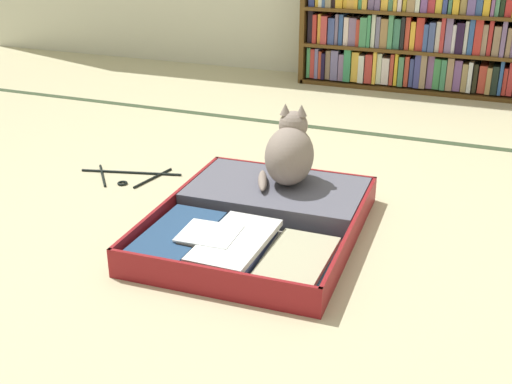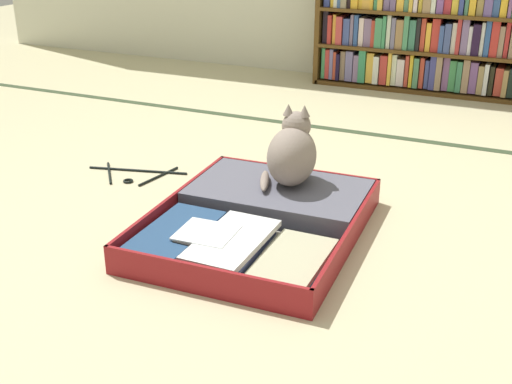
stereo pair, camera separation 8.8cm
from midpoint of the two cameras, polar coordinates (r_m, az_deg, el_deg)
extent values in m
plane|color=#C4BC91|center=(2.08, 0.72, -5.07)|extent=(10.00, 10.00, 0.00)
cube|color=#35442B|center=(3.22, 10.07, 5.17)|extent=(4.80, 0.05, 0.00)
cube|color=#563916|center=(4.18, 6.59, 14.50)|extent=(0.03, 0.26, 0.70)
cube|color=#563916|center=(4.08, 17.11, 8.54)|extent=(1.58, 0.26, 0.02)
cube|color=#563916|center=(4.03, 17.50, 11.67)|extent=(1.55, 0.26, 0.02)
cube|color=#3E8B54|center=(4.21, 7.01, 11.47)|extent=(0.02, 0.22, 0.19)
cube|color=#BC3734|center=(4.20, 7.35, 11.38)|extent=(0.03, 0.22, 0.18)
cube|color=slate|center=(4.19, 7.69, 11.35)|extent=(0.02, 0.22, 0.19)
cube|color=#B7412B|center=(4.19, 7.98, 11.22)|extent=(0.02, 0.22, 0.17)
cube|color=black|center=(4.17, 8.23, 11.10)|extent=(0.02, 0.22, 0.16)
cube|color=#91775D|center=(4.18, 8.67, 11.21)|extent=(0.03, 0.22, 0.18)
cube|color=slate|center=(4.16, 9.21, 11.15)|extent=(0.04, 0.22, 0.18)
cube|color=slate|center=(4.15, 9.79, 10.95)|extent=(0.03, 0.22, 0.16)
cube|color=#348759|center=(4.13, 10.30, 11.11)|extent=(0.04, 0.22, 0.20)
cube|color=gold|center=(4.13, 10.98, 10.94)|extent=(0.04, 0.22, 0.18)
cube|color=silver|center=(4.11, 11.48, 10.73)|extent=(0.03, 0.22, 0.17)
cube|color=#B83833|center=(4.11, 12.11, 10.73)|extent=(0.04, 0.22, 0.17)
cube|color=gold|center=(4.09, 12.61, 10.78)|extent=(0.02, 0.22, 0.19)
cube|color=silver|center=(4.11, 13.00, 10.71)|extent=(0.03, 0.22, 0.18)
cube|color=silver|center=(4.10, 13.52, 10.47)|extent=(0.04, 0.22, 0.16)
cube|color=#B53E2F|center=(4.09, 14.05, 10.56)|extent=(0.02, 0.22, 0.18)
cube|color=gold|center=(4.08, 14.42, 10.54)|extent=(0.02, 0.22, 0.19)
cube|color=#487F58|center=(4.07, 14.81, 10.37)|extent=(0.03, 0.22, 0.18)
cube|color=#B73F2C|center=(4.07, 15.28, 10.35)|extent=(0.02, 0.22, 0.18)
cube|color=#3E4A8C|center=(4.08, 15.69, 10.22)|extent=(0.02, 0.22, 0.17)
cube|color=#3C3E84|center=(4.05, 16.15, 10.30)|extent=(0.03, 0.22, 0.19)
cube|color=#967B5F|center=(4.05, 16.64, 10.24)|extent=(0.03, 0.22, 0.20)
cube|color=slate|center=(4.06, 17.23, 10.20)|extent=(0.04, 0.22, 0.19)
cube|color=#3E884F|center=(4.05, 17.75, 10.00)|extent=(0.04, 0.22, 0.18)
cube|color=#387C56|center=(4.04, 18.26, 9.89)|extent=(0.03, 0.22, 0.18)
cube|color=#96775A|center=(4.04, 18.79, 9.90)|extent=(0.04, 0.22, 0.19)
cube|color=#76508F|center=(4.04, 19.39, 9.75)|extent=(0.04, 0.22, 0.18)
cube|color=#9C8356|center=(4.04, 19.94, 9.53)|extent=(0.03, 0.22, 0.16)
cube|color=silver|center=(4.03, 20.36, 9.54)|extent=(0.02, 0.22, 0.18)
cube|color=black|center=(4.03, 20.78, 9.43)|extent=(0.02, 0.22, 0.16)
cube|color=#BA3E30|center=(4.04, 21.33, 9.31)|extent=(0.04, 0.22, 0.16)
cube|color=#9B7E4B|center=(4.02, 21.81, 9.15)|extent=(0.03, 0.22, 0.15)
cube|color=#563916|center=(3.99, 17.88, 14.71)|extent=(1.55, 0.26, 0.02)
cube|color=black|center=(4.17, 7.23, 14.43)|extent=(0.03, 0.22, 0.20)
cube|color=#B12F2B|center=(4.15, 7.56, 14.21)|extent=(0.02, 0.22, 0.17)
cube|color=#F0B03F|center=(4.16, 7.98, 14.22)|extent=(0.02, 0.22, 0.18)
cube|color=#B93E3D|center=(4.14, 8.38, 14.09)|extent=(0.04, 0.22, 0.17)
cube|color=#3D4D8D|center=(4.13, 9.00, 13.97)|extent=(0.04, 0.22, 0.16)
cube|color=slate|center=(4.13, 9.47, 14.10)|extent=(0.02, 0.22, 0.18)
cube|color=#2C4C8C|center=(4.11, 9.83, 14.05)|extent=(0.02, 0.22, 0.18)
cube|color=beige|center=(4.11, 10.27, 13.91)|extent=(0.03, 0.22, 0.17)
cube|color=slate|center=(4.11, 10.81, 13.84)|extent=(0.04, 0.22, 0.16)
cube|color=#B3382A|center=(4.09, 11.26, 13.73)|extent=(0.02, 0.22, 0.16)
cube|color=#42885B|center=(4.07, 11.72, 13.76)|extent=(0.04, 0.22, 0.17)
cube|color=#398756|center=(4.07, 12.19, 13.80)|extent=(0.02, 0.22, 0.19)
cube|color=silver|center=(4.07, 12.58, 13.81)|extent=(0.02, 0.22, 0.19)
cube|color=slate|center=(4.06, 12.96, 13.68)|extent=(0.02, 0.22, 0.18)
cube|color=#A0794C|center=(4.06, 13.47, 13.56)|extent=(0.04, 0.22, 0.17)
cube|color=#468B60|center=(4.04, 14.00, 13.65)|extent=(0.03, 0.22, 0.20)
cube|color=#3B7960|center=(4.05, 14.53, 13.45)|extent=(0.04, 0.22, 0.17)
cube|color=black|center=(4.04, 15.02, 13.46)|extent=(0.02, 0.22, 0.19)
cube|color=#C03F2C|center=(4.04, 15.42, 13.43)|extent=(0.03, 0.22, 0.19)
cube|color=gold|center=(4.04, 15.84, 13.21)|extent=(0.03, 0.22, 0.16)
cube|color=#BD332B|center=(4.03, 16.43, 13.30)|extent=(0.04, 0.22, 0.19)
cube|color=#375191|center=(4.02, 16.89, 12.97)|extent=(0.03, 0.22, 0.15)
cube|color=#3E4E86|center=(4.01, 17.38, 12.99)|extent=(0.03, 0.22, 0.17)
cube|color=beige|center=(4.02, 17.89, 12.99)|extent=(0.03, 0.22, 0.17)
cube|color=#AD3132|center=(4.00, 18.26, 13.09)|extent=(0.02, 0.22, 0.20)
cube|color=slate|center=(4.00, 18.76, 13.04)|extent=(0.04, 0.22, 0.20)
cube|color=silver|center=(4.00, 19.15, 12.71)|extent=(0.02, 0.22, 0.16)
cube|color=#21122E|center=(3.99, 19.62, 12.72)|extent=(0.04, 0.22, 0.17)
cube|color=silver|center=(4.00, 20.12, 12.74)|extent=(0.02, 0.22, 0.18)
cube|color=#2D5090|center=(3.99, 20.52, 12.74)|extent=(0.03, 0.22, 0.19)
cube|color=#B92F2A|center=(3.99, 21.07, 12.71)|extent=(0.04, 0.22, 0.20)
cube|color=#91745E|center=(3.99, 21.56, 12.42)|extent=(0.03, 0.22, 0.17)
cube|color=#B12C2B|center=(3.99, 22.00, 12.52)|extent=(0.02, 0.22, 0.19)
cube|color=#325088|center=(3.96, 21.26, 15.50)|extent=(0.04, 0.22, 0.16)
cube|color=maroon|center=(2.00, -0.83, -6.12)|extent=(0.66, 0.44, 0.01)
cube|color=maroon|center=(1.83, -3.29, -7.85)|extent=(0.65, 0.04, 0.09)
cube|color=maroon|center=(2.11, -8.78, -3.47)|extent=(0.03, 0.41, 0.09)
cube|color=maroon|center=(1.90, 8.07, -6.76)|extent=(0.03, 0.41, 0.09)
cube|color=#48505D|center=(2.00, -0.83, -5.87)|extent=(0.64, 0.41, 0.01)
cube|color=maroon|center=(2.35, 3.08, -1.50)|extent=(0.66, 0.44, 0.01)
cube|color=maroon|center=(2.50, 4.61, 1.15)|extent=(0.65, 0.04, 0.09)
cube|color=maroon|center=(2.44, -3.94, 0.57)|extent=(0.03, 0.41, 0.09)
cube|color=maroon|center=(2.26, 10.72, -1.81)|extent=(0.03, 0.41, 0.09)
cube|color=#48505D|center=(2.34, 3.08, -1.28)|extent=(0.64, 0.41, 0.01)
cylinder|color=black|center=(2.17, 1.29, -3.35)|extent=(0.63, 0.04, 0.02)
cube|color=#937BA2|center=(2.07, -5.98, -4.44)|extent=(0.20, 0.30, 0.02)
cube|color=#9F6B8D|center=(2.06, -6.11, -3.92)|extent=(0.19, 0.35, 0.02)
cube|color=navy|center=(2.05, -5.85, -3.43)|extent=(0.19, 0.35, 0.02)
cube|color=#AAA391|center=(2.00, -0.79, -5.40)|extent=(0.19, 0.34, 0.02)
cube|color=navy|center=(1.98, -0.98, -4.91)|extent=(0.20, 0.32, 0.02)
cube|color=silver|center=(1.97, -0.87, -4.32)|extent=(0.18, 0.35, 0.02)
cube|color=#26526C|center=(1.93, 4.73, -6.70)|extent=(0.20, 0.32, 0.02)
cube|color=#B1AE8C|center=(1.93, 4.58, -5.97)|extent=(0.19, 0.33, 0.02)
cube|color=white|center=(2.00, -3.14, -3.62)|extent=(0.18, 0.17, 0.01)
cube|color=black|center=(1.98, -2.50, -4.08)|extent=(0.20, 0.16, 0.01)
cube|color=#575765|center=(2.33, 3.10, -0.44)|extent=(0.63, 0.40, 0.08)
torus|color=white|center=(2.32, 3.01, 0.52)|extent=(0.09, 0.09, 0.01)
cylinder|color=black|center=(2.55, 0.72, 1.64)|extent=(0.02, 0.02, 0.09)
cylinder|color=black|center=(2.45, 8.47, 0.45)|extent=(0.02, 0.02, 0.09)
cube|color=white|center=(1.88, -5.95, -7.63)|extent=(0.03, 0.00, 0.02)
cube|color=yellow|center=(1.92, -8.57, -6.59)|extent=(0.04, 0.00, 0.02)
ellipsoid|color=gray|center=(2.30, 4.33, 3.14)|extent=(0.21, 0.26, 0.21)
ellipsoid|color=gray|center=(2.38, 4.61, 2.61)|extent=(0.13, 0.10, 0.11)
sphere|color=gray|center=(2.32, 4.67, 5.83)|extent=(0.10, 0.10, 0.10)
cone|color=gray|center=(2.29, 5.41, 7.15)|extent=(0.04, 0.04, 0.04)
cone|color=gray|center=(2.30, 3.98, 7.27)|extent=(0.04, 0.04, 0.04)
sphere|color=#D9D347|center=(2.35, 5.33, 6.24)|extent=(0.02, 0.02, 0.02)
sphere|color=#D9D347|center=(2.36, 4.42, 6.32)|extent=(0.02, 0.02, 0.02)
ellipsoid|color=gray|center=(2.31, 1.85, 1.00)|extent=(0.10, 0.18, 0.03)
cylinder|color=black|center=(2.73, -9.49, 1.88)|extent=(0.41, 0.12, 0.01)
cylinder|color=black|center=(2.65, -7.65, 1.37)|extent=(0.05, 0.23, 0.01)
cylinder|color=black|center=(2.72, -11.92, 1.64)|extent=(0.15, 0.19, 0.01)
torus|color=black|center=(2.63, -10.28, 0.96)|extent=(0.05, 0.05, 0.01)
camera|label=1|loc=(0.04, -88.83, 0.51)|focal=45.34mm
camera|label=2|loc=(0.04, 91.17, -0.51)|focal=45.34mm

